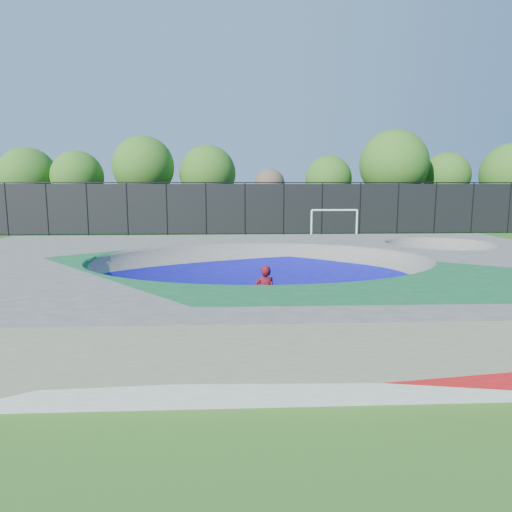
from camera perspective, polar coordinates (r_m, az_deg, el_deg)
The scene contains 7 objects.
ground at distance 14.87m, azimuth 0.54°, elevation -5.97°, with size 120.00×120.00×0.00m, color #2C5D19.
skate_deck at distance 14.69m, azimuth 0.55°, elevation -3.15°, with size 22.00×14.00×1.50m, color gray.
skater at distance 12.64m, azimuth 1.11°, elevation -4.82°, with size 0.60×0.39×1.63m, color #AE0D1E.
skateboard at distance 12.85m, azimuth 1.10°, elevation -8.25°, with size 0.78×0.22×0.05m, color black.
soccer_goal at distance 32.00m, azimuth 9.77°, elevation 4.60°, with size 3.28×0.12×2.17m.
fence at distance 35.40m, azimuth -1.38°, elevation 6.08°, with size 48.09×0.09×4.04m.
treeline at distance 40.14m, azimuth -1.77°, elevation 10.39°, with size 54.34×6.94×8.55m.
Camera 1 is at (-0.82, -14.35, 3.80)m, focal length 32.00 mm.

